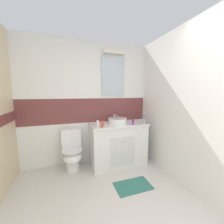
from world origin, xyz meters
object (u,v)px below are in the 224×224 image
at_px(soap_dispenser, 102,124).
at_px(deodorant_spray_can, 98,123).
at_px(toothbrush_cup, 144,121).
at_px(perfume_flask_small, 133,122).
at_px(toilet, 72,151).
at_px(sink_basin, 117,121).

relative_size(soap_dispenser, deodorant_spray_can, 1.03).
relative_size(toothbrush_cup, perfume_flask_small, 2.20).
distance_m(toothbrush_cup, soap_dispenser, 0.86).
height_order(toilet, perfume_flask_small, perfume_flask_small).
distance_m(sink_basin, toothbrush_cup, 0.52).
height_order(toothbrush_cup, deodorant_spray_can, toothbrush_cup).
xyz_separation_m(toothbrush_cup, deodorant_spray_can, (-0.94, 0.01, 0.02)).
relative_size(toilet, deodorant_spray_can, 5.03).
relative_size(toilet, soap_dispenser, 4.90).
bearing_deg(deodorant_spray_can, sink_basin, 22.10).
distance_m(soap_dispenser, perfume_flask_small, 0.62).
bearing_deg(soap_dispenser, toilet, 154.70).
height_order(toothbrush_cup, perfume_flask_small, toothbrush_cup).
bearing_deg(soap_dispenser, toothbrush_cup, 0.26).
height_order(soap_dispenser, perfume_flask_small, soap_dispenser).
bearing_deg(perfume_flask_small, soap_dispenser, -178.85).
distance_m(sink_basin, toilet, 1.06).
distance_m(toilet, soap_dispenser, 0.81).
relative_size(sink_basin, perfume_flask_small, 4.03).
relative_size(deodorant_spray_can, perfume_flask_small, 1.52).
distance_m(sink_basin, deodorant_spray_can, 0.48).
bearing_deg(toilet, soap_dispenser, -25.30).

